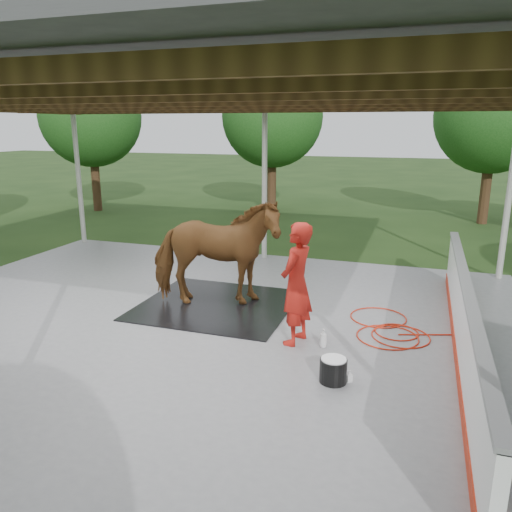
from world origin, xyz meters
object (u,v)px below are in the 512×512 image
(dasher_board, at_px, (463,325))
(handler, at_px, (296,284))
(horse, at_px, (215,253))
(wash_bucket, at_px, (333,370))

(dasher_board, distance_m, handler, 2.56)
(dasher_board, relative_size, horse, 3.25)
(dasher_board, height_order, wash_bucket, dasher_board)
(dasher_board, bearing_deg, handler, -174.88)
(dasher_board, bearing_deg, horse, 167.84)
(horse, xyz_separation_m, wash_bucket, (2.70, -2.28, -0.88))
(dasher_board, relative_size, handler, 4.03)
(wash_bucket, bearing_deg, dasher_board, 38.16)
(handler, height_order, wash_bucket, handler)
(dasher_board, height_order, handler, handler)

